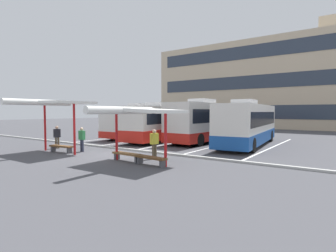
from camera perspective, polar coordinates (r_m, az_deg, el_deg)
The scene contains 20 objects.
ground_plane at distance 17.05m, azimuth -12.81°, elevation -6.03°, with size 160.00×160.00×0.00m, color #47474C.
terminal_building at distance 50.20m, azimuth 20.56°, elevation 8.06°, with size 37.38×11.99×17.10m.
coach_bus_0 at distance 28.58m, azimuth -4.04°, elevation 1.01°, with size 2.59×11.91×3.52m.
coach_bus_1 at distance 25.28m, azimuth -0.07°, elevation 0.63°, with size 3.46×11.68×3.49m.
coach_bus_2 at distance 24.40m, azimuth 8.89°, elevation 0.90°, with size 3.11×10.87×3.78m.
coach_bus_3 at distance 21.94m, azimuth 16.85°, elevation 0.24°, with size 3.52×11.05×3.57m.
lane_stripe_0 at distance 29.00m, azimuth -9.04°, elevation -2.24°, with size 0.16×14.00×0.01m, color white.
lane_stripe_1 at distance 26.53m, azimuth -3.13°, elevation -2.70°, with size 0.16×14.00×0.01m, color white.
lane_stripe_2 at distance 24.40m, azimuth 3.89°, elevation -3.21°, with size 0.16×14.00×0.01m, color white.
lane_stripe_3 at distance 22.70m, azimuth 12.12°, elevation -3.74°, with size 0.16×14.00×0.01m, color white.
lane_stripe_4 at distance 21.55m, azimuth 21.46°, elevation -4.26°, with size 0.16×14.00×0.01m, color white.
waiting_shelter_0 at distance 18.59m, azimuth -23.15°, elevation 4.42°, with size 4.26×4.84×3.43m.
bench_0 at distance 18.94m, azimuth -21.95°, elevation -4.23°, with size 1.87×0.63×0.45m.
waiting_shelter_1 at distance 13.65m, azimuth -6.92°, elevation 3.19°, with size 4.35×4.70×2.96m.
bench_1 at distance 14.64m, azimuth -8.83°, elevation -6.14°, with size 1.92×0.52×0.45m.
bench_2 at distance 13.35m, azimuth -3.70°, elevation -7.02°, with size 1.87×0.59×0.45m.
platform_kerb at distance 18.55m, azimuth -7.85°, elevation -5.06°, with size 44.00×0.24×0.12m, color #ADADA8.
waiting_passenger_0 at distance 15.28m, azimuth -2.95°, elevation -3.36°, with size 0.34×0.52×1.67m.
waiting_passenger_1 at distance 18.68m, azimuth -17.99°, elevation -2.41°, with size 0.48×0.24×1.63m.
waiting_passenger_2 at distance 20.98m, azimuth -22.70°, elevation -1.89°, with size 0.40×0.52×1.64m.
Camera 1 is at (12.46, -11.33, 2.68)m, focal length 28.42 mm.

